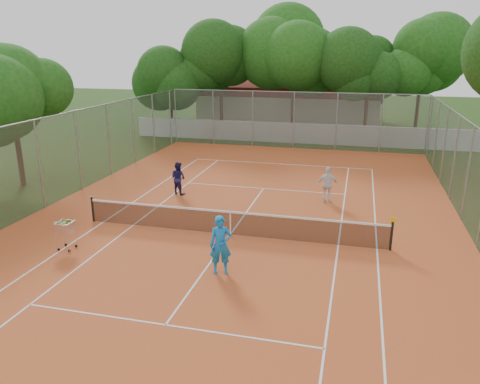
% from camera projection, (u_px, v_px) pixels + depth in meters
% --- Properties ---
extents(ground, '(120.00, 120.00, 0.00)m').
position_uv_depth(ground, '(230.00, 235.00, 18.15)').
color(ground, '#1A340E').
rests_on(ground, ground).
extents(court_pad, '(18.00, 34.00, 0.02)m').
position_uv_depth(court_pad, '(230.00, 235.00, 18.15)').
color(court_pad, '#C05325').
rests_on(court_pad, ground).
extents(court_lines, '(10.98, 23.78, 0.01)m').
position_uv_depth(court_lines, '(230.00, 234.00, 18.14)').
color(court_lines, white).
rests_on(court_lines, court_pad).
extents(tennis_net, '(11.88, 0.10, 0.98)m').
position_uv_depth(tennis_net, '(230.00, 223.00, 18.00)').
color(tennis_net, black).
rests_on(tennis_net, court_pad).
extents(perimeter_fence, '(18.00, 34.00, 4.00)m').
position_uv_depth(perimeter_fence, '(230.00, 186.00, 17.56)').
color(perimeter_fence, slate).
rests_on(perimeter_fence, ground).
extents(boundary_wall, '(26.00, 0.30, 1.50)m').
position_uv_depth(boundary_wall, '(297.00, 133.00, 35.52)').
color(boundary_wall, silver).
rests_on(boundary_wall, ground).
extents(clubhouse, '(16.40, 9.00, 4.40)m').
position_uv_depth(clubhouse, '(290.00, 100.00, 44.82)').
color(clubhouse, beige).
rests_on(clubhouse, ground).
extents(tropical_trees, '(29.00, 19.00, 10.00)m').
position_uv_depth(tropical_trees, '(304.00, 74.00, 37.04)').
color(tropical_trees, '#11370D').
rests_on(tropical_trees, ground).
extents(player_near, '(0.80, 0.65, 1.92)m').
position_uv_depth(player_near, '(221.00, 245.00, 14.80)').
color(player_near, '#1674BF').
rests_on(player_near, court_pad).
extents(player_far_left, '(0.95, 0.85, 1.61)m').
position_uv_depth(player_far_left, '(178.00, 178.00, 22.99)').
color(player_far_left, '#1D1B52').
rests_on(player_far_left, court_pad).
extents(player_far_right, '(0.99, 0.42, 1.69)m').
position_uv_depth(player_far_right, '(328.00, 185.00, 21.73)').
color(player_far_right, white).
rests_on(player_far_right, court_pad).
extents(ball_hopper, '(0.63, 0.63, 1.14)m').
position_uv_depth(ball_hopper, '(66.00, 235.00, 16.65)').
color(ball_hopper, silver).
rests_on(ball_hopper, court_pad).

